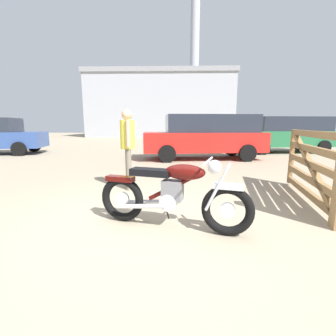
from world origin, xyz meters
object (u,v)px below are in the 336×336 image
(timber_gate, at_px, (317,165))
(bystander, at_px, (128,141))
(dark_sedan_left, at_px, (286,133))
(vintage_motorcycle, at_px, (172,195))
(red_hatchback_near, at_px, (206,135))

(timber_gate, relative_size, bystander, 1.51)
(timber_gate, xyz_separation_m, dark_sedan_left, (3.29, 8.18, 0.24))
(vintage_motorcycle, height_order, timber_gate, timber_gate)
(bystander, relative_size, red_hatchback_near, 0.34)
(vintage_motorcycle, xyz_separation_m, timber_gate, (2.36, 0.89, 0.25))
(dark_sedan_left, bearing_deg, timber_gate, 61.55)
(timber_gate, distance_m, bystander, 3.47)
(red_hatchback_near, bearing_deg, vintage_motorcycle, 73.44)
(timber_gate, height_order, red_hatchback_near, red_hatchback_near)
(bystander, height_order, dark_sedan_left, dark_sedan_left)
(bystander, distance_m, red_hatchback_near, 5.21)
(vintage_motorcycle, relative_size, bystander, 1.21)
(vintage_motorcycle, bearing_deg, red_hatchback_near, 96.18)
(red_hatchback_near, bearing_deg, timber_gate, 94.94)
(bystander, bearing_deg, red_hatchback_near, -128.85)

